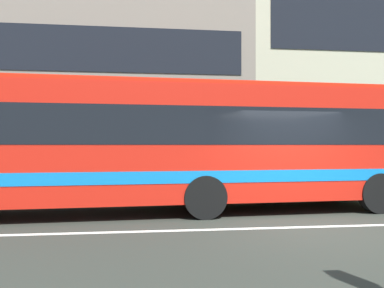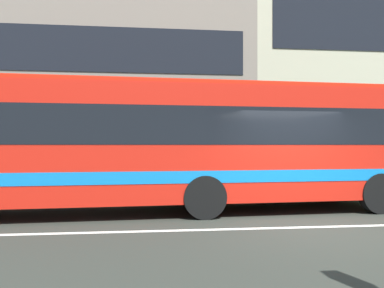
{
  "view_description": "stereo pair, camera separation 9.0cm",
  "coord_description": "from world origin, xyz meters",
  "views": [
    {
      "loc": [
        -3.51,
        -7.72,
        1.69
      ],
      "look_at": [
        -2.25,
        2.35,
        1.73
      ],
      "focal_mm": 36.64,
      "sensor_mm": 36.0,
      "label": 1
    },
    {
      "loc": [
        -3.42,
        -7.73,
        1.69
      ],
      "look_at": [
        -2.25,
        2.35,
        1.73
      ],
      "focal_mm": 36.64,
      "sensor_mm": 36.0,
      "label": 2
    }
  ],
  "objects": [
    {
      "name": "lane_centre_line",
      "position": [
        0.0,
        0.0,
        0.0
      ],
      "size": [
        60.0,
        0.16,
        0.01
      ],
      "primitive_type": "cube",
      "color": "silver",
      "rests_on": "ground_plane"
    },
    {
      "name": "hedge_row_far",
      "position": [
        2.63,
        5.89,
        0.55
      ],
      "size": [
        12.1,
        1.1,
        1.1
      ],
      "primitive_type": "cube",
      "color": "#34632B",
      "rests_on": "ground_plane"
    },
    {
      "name": "apartment_block_left",
      "position": [
        -7.16,
        16.86,
        5.34
      ],
      "size": [
        18.27,
        11.91,
        10.67
      ],
      "color": "gray",
      "rests_on": "ground_plane"
    },
    {
      "name": "ground_plane",
      "position": [
        0.0,
        0.0,
        0.0
      ],
      "size": [
        160.0,
        160.0,
        0.0
      ],
      "primitive_type": "plane",
      "color": "#2D302A"
    },
    {
      "name": "transit_bus",
      "position": [
        -2.94,
        2.29,
        1.79
      ],
      "size": [
        12.51,
        3.24,
        3.24
      ],
      "color": "red",
      "rests_on": "ground_plane"
    },
    {
      "name": "apartment_block_right",
      "position": [
        11.53,
        16.86,
        6.75
      ],
      "size": [
        19.11,
        11.91,
        13.49
      ],
      "color": "#B4B094",
      "rests_on": "ground_plane"
    }
  ]
}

